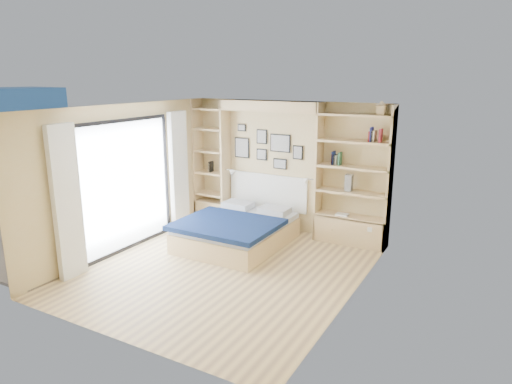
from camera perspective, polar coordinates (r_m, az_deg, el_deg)
The scene contains 8 objects.
ground at distance 7.26m, azimuth -3.88°, elevation -9.64°, with size 4.50×4.50×0.00m, color #DFC081.
room_shell at distance 8.35m, azimuth -0.58°, elevation 1.40°, with size 4.50×4.50×4.50m.
bed at distance 8.21m, azimuth -2.31°, elevation -4.70°, with size 1.68×2.22×1.07m.
photo_gallery at distance 8.88m, azimuth 1.28°, elevation 5.65°, with size 1.48×0.02×0.82m.
reading_lamps at distance 8.71m, azimuth 1.47°, elevation 2.10°, with size 1.92×0.12×0.15m.
shelf_decor at distance 8.10m, azimuth 11.05°, elevation 5.22°, with size 3.54×0.23×2.03m.
deck at distance 9.58m, azimuth -22.36°, elevation -4.69°, with size 3.20×4.00×0.05m, color #695B4D.
deck_chair at distance 9.81m, azimuth -14.42°, elevation -1.42°, with size 0.46×0.76×0.75m.
Camera 1 is at (3.63, -5.55, 2.95)m, focal length 32.00 mm.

